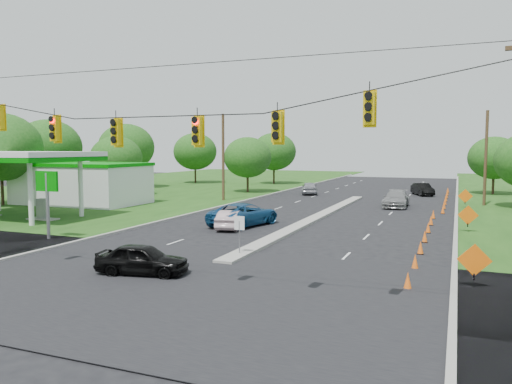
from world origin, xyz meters
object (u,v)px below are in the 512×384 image
at_px(white_sedan, 231,219).
at_px(blue_pickup, 244,214).
at_px(black_sedan, 142,259).
at_px(gas_station, 72,179).

relative_size(white_sedan, blue_pickup, 0.67).
height_order(white_sedan, blue_pickup, blue_pickup).
bearing_deg(black_sedan, white_sedan, -3.27).
height_order(black_sedan, white_sedan, black_sedan).
distance_m(black_sedan, blue_pickup, 14.37).
distance_m(white_sedan, blue_pickup, 1.66).
bearing_deg(white_sedan, gas_station, -30.58).
bearing_deg(black_sedan, gas_station, 37.10).
relative_size(gas_station, white_sedan, 5.05).
height_order(black_sedan, blue_pickup, blue_pickup).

